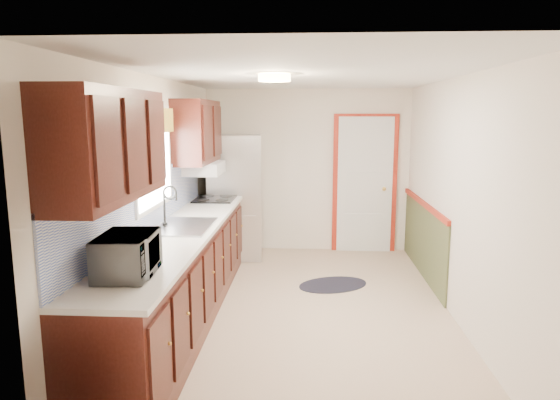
# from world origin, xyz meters

# --- Properties ---
(room_shell) EXTENTS (3.20, 5.20, 2.52)m
(room_shell) POSITION_xyz_m (0.00, 0.00, 1.20)
(room_shell) COLOR tan
(room_shell) RESTS_ON ground
(kitchen_run) EXTENTS (0.63, 4.00, 2.20)m
(kitchen_run) POSITION_xyz_m (-1.24, -0.29, 0.81)
(kitchen_run) COLOR #33100B
(kitchen_run) RESTS_ON ground
(back_wall_trim) EXTENTS (1.12, 2.30, 2.08)m
(back_wall_trim) POSITION_xyz_m (0.99, 2.21, 0.89)
(back_wall_trim) COLOR maroon
(back_wall_trim) RESTS_ON ground
(ceiling_fixture) EXTENTS (0.30, 0.30, 0.06)m
(ceiling_fixture) POSITION_xyz_m (-0.30, -0.20, 2.36)
(ceiling_fixture) COLOR #FFD88C
(ceiling_fixture) RESTS_ON room_shell
(microwave) EXTENTS (0.32, 0.54, 0.35)m
(microwave) POSITION_xyz_m (-1.20, -1.70, 1.12)
(microwave) COLOR white
(microwave) RESTS_ON kitchen_run
(refrigerator) EXTENTS (0.80, 0.77, 1.75)m
(refrigerator) POSITION_xyz_m (-1.02, 2.05, 0.87)
(refrigerator) COLOR #B7B7BC
(refrigerator) RESTS_ON ground
(rug) EXTENTS (1.01, 0.85, 0.01)m
(rug) POSITION_xyz_m (0.33, 0.87, 0.01)
(rug) COLOR black
(rug) RESTS_ON ground
(cooktop) EXTENTS (0.50, 0.60, 0.02)m
(cooktop) POSITION_xyz_m (-1.19, 1.40, 0.95)
(cooktop) COLOR black
(cooktop) RESTS_ON kitchen_run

